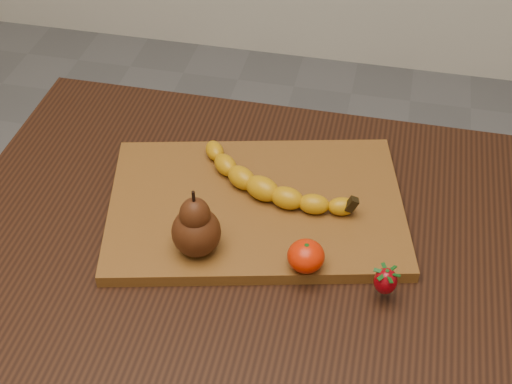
% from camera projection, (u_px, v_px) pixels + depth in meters
% --- Properties ---
extents(table, '(1.00, 0.70, 0.76)m').
position_uv_depth(table, '(275.00, 289.00, 1.12)').
color(table, black).
rests_on(table, ground).
extents(cutting_board, '(0.51, 0.40, 0.02)m').
position_uv_depth(cutting_board, '(256.00, 206.00, 1.10)').
color(cutting_board, brown).
rests_on(cutting_board, table).
extents(banana, '(0.24, 0.14, 0.04)m').
position_uv_depth(banana, '(262.00, 188.00, 1.09)').
color(banana, '#BE8508').
rests_on(banana, cutting_board).
extents(pear, '(0.09, 0.09, 0.11)m').
position_uv_depth(pear, '(196.00, 222.00, 0.98)').
color(pear, '#401C0A').
rests_on(pear, cutting_board).
extents(mandarin, '(0.06, 0.06, 0.04)m').
position_uv_depth(mandarin, '(306.00, 256.00, 0.98)').
color(mandarin, red).
rests_on(mandarin, cutting_board).
extents(strawberry, '(0.04, 0.04, 0.04)m').
position_uv_depth(strawberry, '(386.00, 280.00, 0.95)').
color(strawberry, maroon).
rests_on(strawberry, cutting_board).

